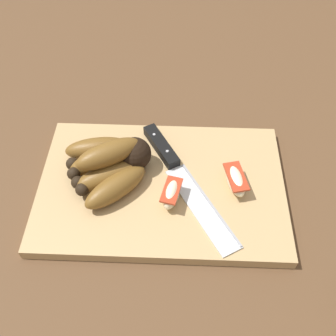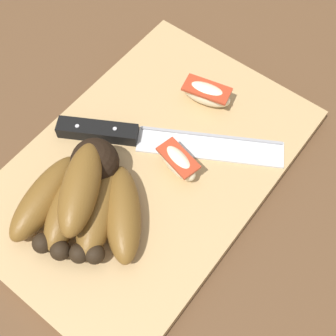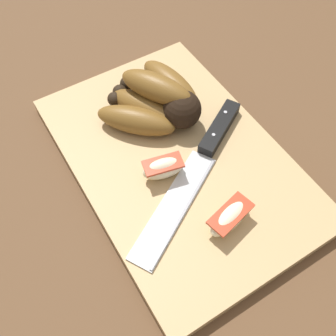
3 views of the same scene
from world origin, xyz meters
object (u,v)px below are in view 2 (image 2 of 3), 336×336
(chefs_knife, at_px, (136,136))
(apple_wedge_near, at_px, (205,92))
(banana_bunch, at_px, (84,197))
(apple_wedge_middle, at_px, (178,162))

(chefs_knife, bearing_deg, apple_wedge_near, 162.89)
(apple_wedge_near, bearing_deg, banana_bunch, -4.49)
(banana_bunch, height_order, apple_wedge_near, banana_bunch)
(chefs_knife, xyz_separation_m, apple_wedge_near, (-0.10, 0.03, 0.01))
(banana_bunch, bearing_deg, apple_wedge_middle, 153.23)
(banana_bunch, relative_size, chefs_knife, 0.64)
(banana_bunch, height_order, chefs_knife, banana_bunch)
(banana_bunch, distance_m, chefs_knife, 0.11)
(chefs_knife, xyz_separation_m, apple_wedge_middle, (0.00, 0.07, 0.01))
(chefs_knife, bearing_deg, banana_bunch, 7.94)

